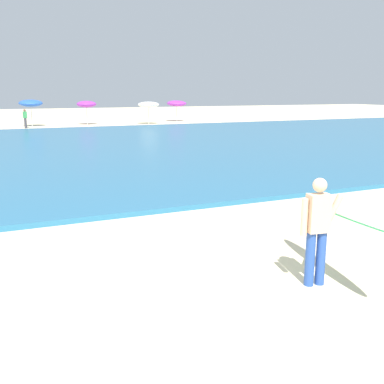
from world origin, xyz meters
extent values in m
plane|color=beige|center=(0.00, 0.00, 0.00)|extent=(160.00, 160.00, 0.00)
cube|color=teal|center=(0.00, 18.03, 0.07)|extent=(120.00, 28.00, 0.14)
cylinder|color=#284CA3|center=(1.71, -0.98, 0.44)|extent=(0.15, 0.15, 0.88)
cylinder|color=#284CA3|center=(1.90, -1.02, 0.44)|extent=(0.15, 0.15, 0.88)
cube|color=beige|center=(1.81, -1.00, 1.18)|extent=(0.37, 0.28, 0.60)
sphere|color=beige|center=(1.81, -1.00, 1.62)|extent=(0.22, 0.22, 0.22)
cylinder|color=beige|center=(1.58, -0.96, 1.13)|extent=(0.10, 0.10, 0.58)
cylinder|color=beige|center=(2.08, -1.03, 1.20)|extent=(0.32, 0.15, 0.51)
ellipsoid|color=white|center=(2.30, -1.09, 1.13)|extent=(0.76, 2.81, 0.22)
ellipsoid|color=green|center=(2.30, -1.09, 1.11)|extent=(0.80, 2.93, 0.18)
cylinder|color=beige|center=(1.10, 36.13, 0.96)|extent=(0.05, 0.05, 1.92)
ellipsoid|color=blue|center=(1.10, 36.13, 2.01)|extent=(2.01, 2.05, 0.73)
cylinder|color=beige|center=(5.97, 36.33, 0.89)|extent=(0.05, 0.05, 1.78)
ellipsoid|color=purple|center=(5.97, 36.33, 1.87)|extent=(1.78, 1.80, 0.67)
cylinder|color=beige|center=(11.43, 34.77, 0.86)|extent=(0.05, 0.05, 1.72)
ellipsoid|color=white|center=(11.43, 34.77, 1.81)|extent=(1.99, 2.00, 0.57)
cylinder|color=beige|center=(15.39, 37.45, 0.87)|extent=(0.05, 0.05, 1.73)
ellipsoid|color=purple|center=(15.39, 37.45, 1.82)|extent=(1.99, 2.02, 0.70)
cylinder|color=#383842|center=(0.42, 34.37, 0.42)|extent=(0.20, 0.20, 0.84)
cube|color=#338C4C|center=(0.42, 34.37, 1.11)|extent=(0.32, 0.20, 0.54)
sphere|color=brown|center=(0.42, 34.37, 1.48)|extent=(0.20, 0.20, 0.20)
camera|label=1|loc=(-2.76, -6.37, 3.01)|focal=42.66mm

